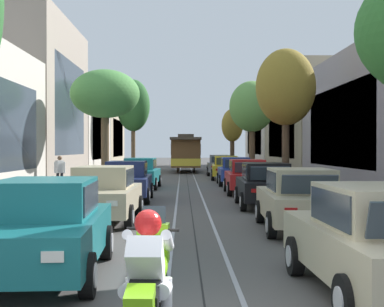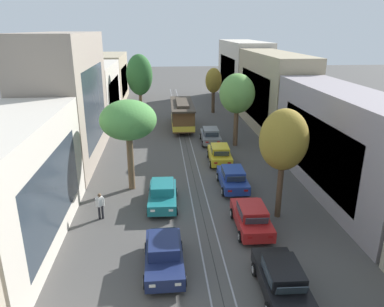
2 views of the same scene
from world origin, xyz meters
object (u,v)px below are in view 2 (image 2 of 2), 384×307
(street_tree_kerb_right_second, at_px, (284,141))
(pedestrian_on_right_pavement, at_px, (100,205))
(parked_car_blue_fifth_right, at_px, (233,178))
(cable_car_trolley, at_px, (182,115))
(parked_car_black_mid_right, at_px, (282,279))
(street_tree_kerb_left_mid, at_px, (139,75))
(parked_car_navy_mid_left, at_px, (164,254))
(street_tree_kerb_right_mid, at_px, (237,94))
(street_tree_kerb_right_fourth, at_px, (213,81))
(parked_car_yellow_sixth_right, at_px, (220,154))
(parked_car_teal_fourth_left, at_px, (163,194))
(parked_car_red_fourth_right, at_px, (251,217))
(street_tree_kerb_left_second, at_px, (128,121))
(parked_car_grey_far_right, at_px, (211,136))

(street_tree_kerb_right_second, distance_m, pedestrian_on_right_pavement, 11.79)
(parked_car_blue_fifth_right, height_order, cable_car_trolley, cable_car_trolley)
(parked_car_black_mid_right, bearing_deg, street_tree_kerb_left_mid, 103.65)
(parked_car_navy_mid_left, relative_size, street_tree_kerb_right_mid, 0.61)
(street_tree_kerb_right_mid, distance_m, pedestrian_on_right_pavement, 18.56)
(street_tree_kerb_right_fourth, bearing_deg, street_tree_kerb_right_mid, -89.54)
(parked_car_yellow_sixth_right, relative_size, street_tree_kerb_left_mid, 0.52)
(parked_car_teal_fourth_left, xyz_separation_m, street_tree_kerb_left_mid, (-2.35, 21.74, 5.18))
(parked_car_blue_fifth_right, xyz_separation_m, street_tree_kerb_right_second, (2.02, -4.47, 4.21))
(parked_car_teal_fourth_left, relative_size, parked_car_red_fourth_right, 1.00)
(parked_car_yellow_sixth_right, xyz_separation_m, street_tree_kerb_left_mid, (-7.44, 13.97, 5.18))
(parked_car_navy_mid_left, xyz_separation_m, parked_car_blue_fifth_right, (5.19, 9.16, 0.00))
(parked_car_yellow_sixth_right, height_order, cable_car_trolley, cable_car_trolley)
(cable_car_trolley, relative_size, pedestrian_on_right_pavement, 5.31)
(street_tree_kerb_left_mid, xyz_separation_m, pedestrian_on_right_pavement, (-1.51, -23.25, -5.00))
(street_tree_kerb_right_mid, relative_size, street_tree_kerb_right_fourth, 1.17)
(street_tree_kerb_right_mid, bearing_deg, street_tree_kerb_left_mid, 136.99)
(street_tree_kerb_left_second, distance_m, street_tree_kerb_right_second, 10.72)
(parked_car_black_mid_right, height_order, street_tree_kerb_right_mid, street_tree_kerb_right_mid)
(parked_car_red_fourth_right, bearing_deg, parked_car_navy_mid_left, -147.50)
(cable_car_trolley, bearing_deg, parked_car_blue_fifth_right, -81.13)
(parked_car_red_fourth_right, height_order, street_tree_kerb_left_second, street_tree_kerb_left_second)
(street_tree_kerb_right_fourth, bearing_deg, street_tree_kerb_left_mid, -148.48)
(street_tree_kerb_right_fourth, bearing_deg, parked_car_red_fourth_right, -93.98)
(parked_car_navy_mid_left, xyz_separation_m, pedestrian_on_right_pavement, (-3.85, 5.33, 0.18))
(parked_car_red_fourth_right, xyz_separation_m, street_tree_kerb_left_mid, (-7.51, 25.29, 5.18))
(parked_car_yellow_sixth_right, bearing_deg, parked_car_black_mid_right, -89.79)
(street_tree_kerb_left_mid, height_order, street_tree_kerb_right_fourth, street_tree_kerb_left_mid)
(street_tree_kerb_right_second, xyz_separation_m, pedestrian_on_right_pavement, (-11.06, 0.65, -4.04))
(parked_car_red_fourth_right, bearing_deg, parked_car_grey_far_right, 90.32)
(street_tree_kerb_left_mid, xyz_separation_m, street_tree_kerb_right_mid, (9.80, -9.14, -0.78))
(parked_car_black_mid_right, relative_size, pedestrian_on_right_pavement, 2.55)
(parked_car_black_mid_right, xyz_separation_m, parked_car_blue_fifth_right, (0.03, 11.47, 0.00))
(parked_car_black_mid_right, bearing_deg, parked_car_grey_far_right, 90.23)
(street_tree_kerb_right_second, xyz_separation_m, street_tree_kerb_right_fourth, (0.12, 29.83, -0.68))
(cable_car_trolley, bearing_deg, street_tree_kerb_left_second, -106.05)
(street_tree_kerb_left_second, relative_size, street_tree_kerb_right_mid, 0.92)
(parked_car_teal_fourth_left, height_order, street_tree_kerb_left_second, street_tree_kerb_left_second)
(parked_car_navy_mid_left, distance_m, street_tree_kerb_left_mid, 29.14)
(parked_car_grey_far_right, bearing_deg, street_tree_kerb_right_fourth, 80.88)
(parked_car_blue_fifth_right, height_order, pedestrian_on_right_pavement, pedestrian_on_right_pavement)
(street_tree_kerb_right_second, bearing_deg, street_tree_kerb_left_mid, 111.80)
(parked_car_navy_mid_left, distance_m, pedestrian_on_right_pavement, 6.58)
(street_tree_kerb_left_second, bearing_deg, parked_car_navy_mid_left, -77.06)
(parked_car_teal_fourth_left, xyz_separation_m, parked_car_black_mid_right, (5.15, -9.15, 0.00))
(parked_car_grey_far_right, relative_size, pedestrian_on_right_pavement, 2.55)
(street_tree_kerb_right_mid, xyz_separation_m, cable_car_trolley, (-4.94, 6.86, -3.54))
(parked_car_navy_mid_left, bearing_deg, street_tree_kerb_right_second, 33.00)
(street_tree_kerb_right_mid, distance_m, cable_car_trolley, 9.16)
(parked_car_red_fourth_right, distance_m, street_tree_kerb_right_second, 4.89)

